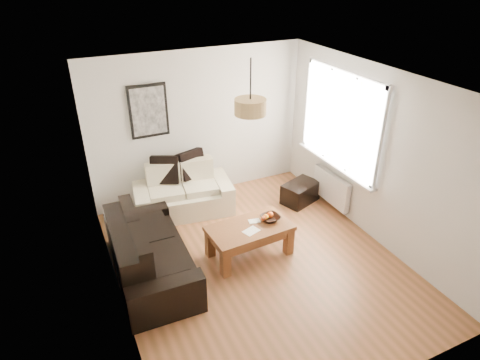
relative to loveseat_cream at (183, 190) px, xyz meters
name	(u,v)px	position (x,y,z in m)	size (l,w,h in m)	color
floor	(258,262)	(0.51, -1.78, -0.40)	(4.50, 4.50, 0.00)	brown
ceiling	(262,83)	(0.51, -1.78, 2.20)	(3.80, 4.50, 0.00)	white
wall_back	(199,126)	(0.51, 0.47, 0.90)	(3.80, 0.04, 2.60)	silver
wall_front	(381,297)	(0.51, -4.03, 0.90)	(3.80, 0.04, 2.60)	silver
wall_left	(109,218)	(-1.39, -1.78, 0.90)	(0.04, 4.50, 2.60)	silver
wall_right	(375,156)	(2.41, -1.78, 0.90)	(0.04, 4.50, 2.60)	silver
window_bay	(341,120)	(2.37, -0.98, 1.20)	(0.14, 1.90, 1.60)	white
radiator	(331,188)	(2.33, -0.98, -0.02)	(0.10, 0.90, 0.52)	white
poster	(148,111)	(-0.34, 0.44, 1.30)	(0.62, 0.04, 0.87)	black
pendant_shade	(250,107)	(0.51, -1.48, 1.83)	(0.40, 0.40, 0.20)	tan
loveseat_cream	(183,190)	(0.00, 0.00, 0.00)	(1.61, 0.88, 0.80)	beige
sofa_leather	(150,250)	(-0.92, -1.39, 0.02)	(1.92, 0.93, 0.83)	black
coffee_table	(249,240)	(0.49, -1.56, -0.16)	(1.19, 0.65, 0.48)	brown
ottoman	(300,192)	(1.96, -0.60, -0.22)	(0.64, 0.41, 0.37)	black
cushion_left	(165,170)	(-0.23, 0.19, 0.34)	(0.46, 0.14, 0.46)	black
cushion_right	(192,164)	(0.25, 0.19, 0.35)	(0.47, 0.15, 0.47)	black
fruit_bowl	(271,218)	(0.84, -1.53, 0.12)	(0.27, 0.27, 0.07)	black
orange_a	(266,217)	(0.79, -1.49, 0.13)	(0.08, 0.08, 0.08)	orange
orange_b	(270,215)	(0.87, -1.46, 0.13)	(0.09, 0.09, 0.09)	#FF5B15
orange_c	(263,218)	(0.74, -1.51, 0.13)	(0.07, 0.07, 0.07)	#E74B13
papers	(251,231)	(0.46, -1.66, 0.09)	(0.22, 0.16, 0.01)	white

